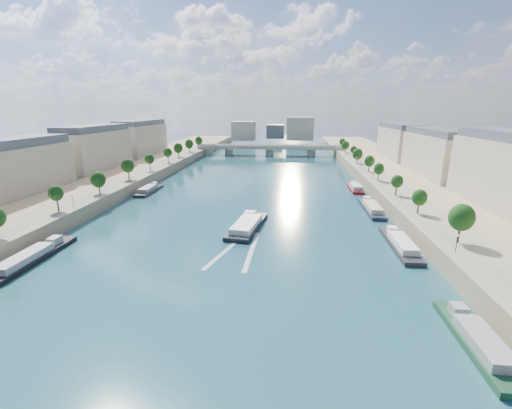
# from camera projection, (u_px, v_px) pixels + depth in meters

# --- Properties ---
(ground) EXTENTS (700.00, 700.00, 0.00)m
(ground) POSITION_uv_depth(u_px,v_px,m) (248.00, 202.00, 134.20)
(ground) COLOR #0B2332
(ground) RESTS_ON ground
(quay_left) EXTENTS (44.00, 520.00, 5.00)m
(quay_left) POSITION_uv_depth(u_px,v_px,m) (75.00, 192.00, 140.34)
(quay_left) COLOR #9E8460
(quay_left) RESTS_ON ground
(quay_right) EXTENTS (44.00, 520.00, 5.00)m
(quay_right) POSITION_uv_depth(u_px,v_px,m) (441.00, 201.00, 126.69)
(quay_right) COLOR #9E8460
(quay_right) RESTS_ON ground
(pave_left) EXTENTS (14.00, 520.00, 0.10)m
(pave_left) POSITION_uv_depth(u_px,v_px,m) (109.00, 187.00, 138.23)
(pave_left) COLOR gray
(pave_left) RESTS_ON quay_left
(pave_right) EXTENTS (14.00, 520.00, 0.10)m
(pave_right) POSITION_uv_depth(u_px,v_px,m) (400.00, 193.00, 127.42)
(pave_right) COLOR gray
(pave_right) RESTS_ON quay_right
(trees_left) EXTENTS (4.80, 268.80, 8.26)m
(trees_left) POSITION_uv_depth(u_px,v_px,m) (114.00, 173.00, 138.47)
(trees_left) COLOR #382B1E
(trees_left) RESTS_ON ground
(trees_right) EXTENTS (4.80, 268.80, 8.26)m
(trees_right) POSITION_uv_depth(u_px,v_px,m) (389.00, 174.00, 135.70)
(trees_right) COLOR #382B1E
(trees_right) RESTS_ON ground
(lamps_left) EXTENTS (0.36, 200.36, 4.28)m
(lamps_left) POSITION_uv_depth(u_px,v_px,m) (106.00, 186.00, 127.48)
(lamps_left) COLOR black
(lamps_left) RESTS_ON ground
(lamps_right) EXTENTS (0.36, 200.36, 4.28)m
(lamps_right) POSITION_uv_depth(u_px,v_px,m) (385.00, 183.00, 131.89)
(lamps_right) COLOR black
(lamps_right) RESTS_ON ground
(buildings_left) EXTENTS (16.00, 226.00, 23.20)m
(buildings_left) POSITION_uv_depth(u_px,v_px,m) (58.00, 154.00, 149.26)
(buildings_left) COLOR #BEB192
(buildings_left) RESTS_ON ground
(buildings_right) EXTENTS (16.00, 226.00, 23.20)m
(buildings_right) POSITION_uv_depth(u_px,v_px,m) (468.00, 159.00, 133.14)
(buildings_right) COLOR #BEB192
(buildings_right) RESTS_ON ground
(skyline) EXTENTS (79.00, 42.00, 22.00)m
(skyline) POSITION_uv_depth(u_px,v_px,m) (278.00, 130.00, 340.08)
(skyline) COLOR #BEB192
(skyline) RESTS_ON ground
(bridge) EXTENTS (112.00, 12.00, 8.15)m
(bridge) POSITION_uv_depth(u_px,v_px,m) (270.00, 149.00, 264.95)
(bridge) COLOR #C1B79E
(bridge) RESTS_ON ground
(tour_barge) EXTENTS (10.92, 26.28, 3.62)m
(tour_barge) POSITION_uv_depth(u_px,v_px,m) (247.00, 225.00, 105.04)
(tour_barge) COLOR black
(tour_barge) RESTS_ON ground
(wake) EXTENTS (11.34, 26.02, 0.04)m
(wake) POSITION_uv_depth(u_px,v_px,m) (239.00, 250.00, 89.33)
(wake) COLOR silver
(wake) RESTS_ON ground
(moored_barges_left) EXTENTS (5.00, 152.76, 3.60)m
(moored_barges_left) POSITION_uv_depth(u_px,v_px,m) (9.00, 271.00, 75.72)
(moored_barges_left) COLOR #1D203F
(moored_barges_left) RESTS_ON ground
(moored_barges_right) EXTENTS (5.00, 156.53, 3.60)m
(moored_barges_right) POSITION_uv_depth(u_px,v_px,m) (406.00, 251.00, 86.29)
(moored_barges_right) COLOR black
(moored_barges_right) RESTS_ON ground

